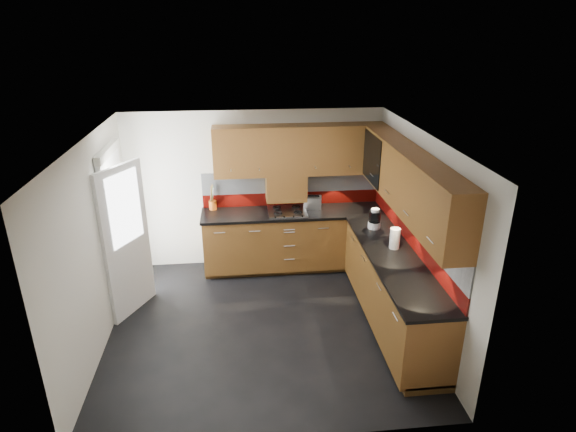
{
  "coord_description": "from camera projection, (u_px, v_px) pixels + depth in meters",
  "views": [
    {
      "loc": [
        -0.24,
        -5.11,
        3.6
      ],
      "look_at": [
        0.37,
        0.65,
        1.22
      ],
      "focal_mm": 30.0,
      "sensor_mm": 36.0,
      "label": 1
    }
  ],
  "objects": [
    {
      "name": "orange_cloth",
      "position": [
        373.0,
        223.0,
        6.73
      ],
      "size": [
        0.15,
        0.14,
        0.01
      ],
      "primitive_type": "cube",
      "rotation": [
        0.0,
        0.0,
        -0.27
      ],
      "color": "orange",
      "rests_on": "countertop"
    },
    {
      "name": "upper_cabinets",
      "position": [
        353.0,
        165.0,
        6.23
      ],
      "size": [
        2.5,
        3.2,
        0.72
      ],
      "color": "#5E3015",
      "rests_on": "room"
    },
    {
      "name": "toaster",
      "position": [
        313.0,
        202.0,
        7.26
      ],
      "size": [
        0.29,
        0.2,
        0.19
      ],
      "color": "silver",
      "rests_on": "countertop"
    },
    {
      "name": "food_processor",
      "position": [
        374.0,
        219.0,
        6.54
      ],
      "size": [
        0.17,
        0.17,
        0.28
      ],
      "color": "white",
      "rests_on": "countertop"
    },
    {
      "name": "gas_hob",
      "position": [
        287.0,
        211.0,
        7.12
      ],
      "size": [
        0.57,
        0.5,
        0.04
      ],
      "color": "silver",
      "rests_on": "countertop"
    },
    {
      "name": "glass_cabinet",
      "position": [
        382.0,
        156.0,
        6.53
      ],
      "size": [
        0.32,
        0.8,
        0.66
      ],
      "color": "black",
      "rests_on": "room"
    },
    {
      "name": "backsplash",
      "position": [
        351.0,
        206.0,
        6.61
      ],
      "size": [
        2.7,
        3.2,
        0.54
      ],
      "color": "maroon",
      "rests_on": "countertop"
    },
    {
      "name": "room",
      "position": [
        262.0,
        216.0,
        5.52
      ],
      "size": [
        4.0,
        3.8,
        2.64
      ],
      "color": "black"
    },
    {
      "name": "extractor_hood",
      "position": [
        286.0,
        187.0,
        7.15
      ],
      "size": [
        0.6,
        0.33,
        0.4
      ],
      "primitive_type": "cube",
      "color": "#5E3015",
      "rests_on": "room"
    },
    {
      "name": "utensil_pot",
      "position": [
        213.0,
        204.0,
        7.2
      ],
      "size": [
        0.11,
        0.11,
        0.4
      ],
      "color": "#C95613",
      "rests_on": "countertop"
    },
    {
      "name": "base_cabinets",
      "position": [
        337.0,
        264.0,
        6.69
      ],
      "size": [
        2.7,
        3.2,
        0.95
      ],
      "color": "#5E3015",
      "rests_on": "room"
    },
    {
      "name": "back_door",
      "position": [
        122.0,
        233.0,
        6.21
      ],
      "size": [
        0.42,
        1.19,
        2.04
      ],
      "color": "white",
      "rests_on": "room"
    },
    {
      "name": "paper_towel",
      "position": [
        395.0,
        238.0,
        5.96
      ],
      "size": [
        0.17,
        0.17,
        0.27
      ],
      "primitive_type": "cylinder",
      "rotation": [
        0.0,
        0.0,
        0.41
      ],
      "color": "white",
      "rests_on": "countertop"
    },
    {
      "name": "countertop",
      "position": [
        338.0,
        233.0,
        6.49
      ],
      "size": [
        2.72,
        3.22,
        0.04
      ],
      "color": "black",
      "rests_on": "base_cabinets"
    }
  ]
}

